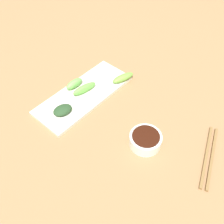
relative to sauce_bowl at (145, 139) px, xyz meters
name	(u,v)px	position (x,y,z in m)	size (l,w,h in m)	color
tabletop	(112,114)	(0.16, -0.03, -0.03)	(2.10, 2.10, 0.02)	#9B704C
sauce_bowl	(145,139)	(0.00, 0.00, 0.00)	(0.10, 0.10, 0.04)	white
serving_plate	(84,94)	(0.30, -0.02, -0.02)	(0.15, 0.38, 0.01)	silver
broccoli_stalk_0	(74,84)	(0.35, -0.02, 0.00)	(0.03, 0.07, 0.03)	#75BB58
broccoli_stalk_1	(85,88)	(0.30, -0.03, 0.01)	(0.02, 0.10, 0.03)	#69BB4A
broccoli_stalk_2	(123,78)	(0.24, -0.17, 0.00)	(0.03, 0.09, 0.03)	#77B144
broccoli_leafy_3	(63,110)	(0.28, 0.09, 0.00)	(0.05, 0.07, 0.03)	#284527
chopsticks	(209,156)	(-0.18, -0.09, -0.02)	(0.10, 0.22, 0.01)	olive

